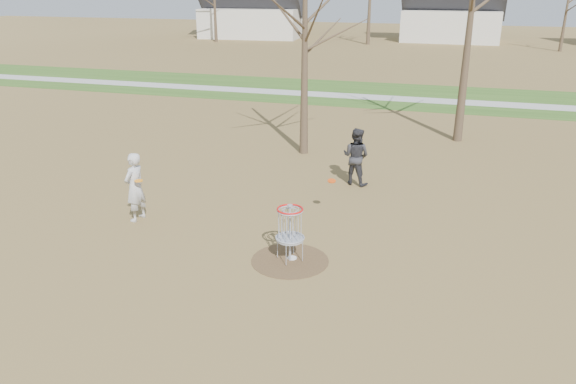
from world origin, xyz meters
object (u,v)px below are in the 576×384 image
object	(u,v)px
disc_grounded	(292,258)
disc_golf_basket	(290,224)
player_standing	(135,187)
player_throwing	(356,156)

from	to	relation	value
disc_grounded	disc_golf_basket	xyz separation A→B (m)	(-0.02, -0.11, 0.89)
player_standing	disc_grounded	bearing A→B (deg)	86.49
player_standing	disc_golf_basket	world-z (taller)	player_standing
player_standing	disc_grounded	distance (m)	4.83
disc_grounded	disc_golf_basket	bearing A→B (deg)	-99.21
player_throwing	disc_golf_basket	bearing A→B (deg)	100.35
disc_grounded	player_standing	bearing A→B (deg)	167.96
player_standing	disc_golf_basket	size ratio (longest dim) A/B	1.39
player_throwing	disc_grounded	bearing A→B (deg)	100.44
player_standing	player_throwing	bearing A→B (deg)	140.30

